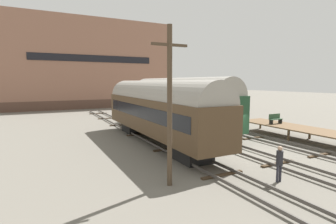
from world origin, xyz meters
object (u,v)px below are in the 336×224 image
train_car_green (177,101)px  train_car_brown (157,108)px  bench (275,118)px  utility_pole (170,104)px  person_worker (279,160)px

train_car_green → train_car_brown: train_car_green is taller
bench → utility_pole: 15.48m
train_car_green → utility_pole: bearing=-120.4°
utility_pole → train_car_brown: bearing=69.4°
train_car_brown → utility_pole: size_ratio=2.17×
person_worker → utility_pole: utility_pole is taller
train_car_brown → bench: train_car_brown is taller
person_worker → utility_pole: size_ratio=0.24×
train_car_green → bench: size_ratio=12.12×
person_worker → bench: bearing=41.8°
train_car_brown → person_worker: train_car_brown is taller
train_car_green → bench: bearing=-42.8°
person_worker → train_car_brown: bearing=100.7°
train_car_green → bench: (6.83, -6.32, -1.45)m
train_car_brown → utility_pole: (-3.05, -8.14, 1.05)m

